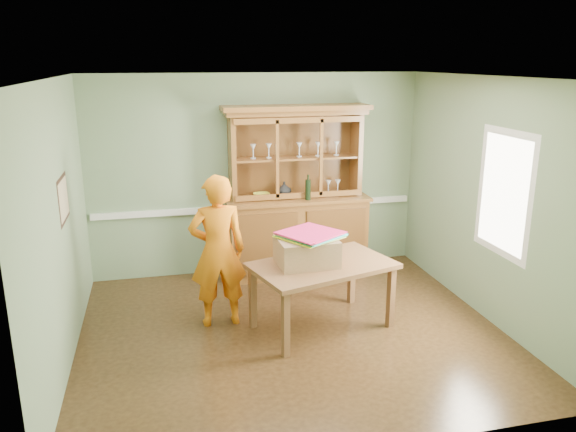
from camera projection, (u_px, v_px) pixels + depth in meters
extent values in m
plane|color=#4F3419|center=(292.00, 332.00, 6.12)|extent=(4.50, 4.50, 0.00)
plane|color=white|center=(293.00, 77.00, 5.39)|extent=(4.50, 4.50, 0.00)
plane|color=gray|center=(257.00, 175.00, 7.63)|extent=(4.50, 0.00, 4.50)
plane|color=gray|center=(59.00, 227.00, 5.25)|extent=(0.00, 4.00, 4.00)
plane|color=gray|center=(488.00, 200.00, 6.25)|extent=(0.00, 4.00, 4.00)
plane|color=gray|center=(361.00, 287.00, 3.88)|extent=(4.50, 0.00, 4.50)
cube|color=white|center=(258.00, 207.00, 7.72)|extent=(4.41, 0.05, 0.08)
cube|color=black|center=(64.00, 199.00, 5.48)|extent=(0.03, 0.60, 0.46)
cube|color=#BCB389|center=(64.00, 199.00, 5.49)|extent=(0.01, 0.52, 0.38)
cube|color=white|center=(504.00, 193.00, 5.93)|extent=(0.03, 0.96, 1.36)
cube|color=white|center=(503.00, 194.00, 5.92)|extent=(0.01, 0.80, 1.20)
cube|color=brown|center=(297.00, 237.00, 7.69)|extent=(1.87, 0.57, 1.04)
cube|color=brown|center=(297.00, 199.00, 7.54)|extent=(1.93, 0.63, 0.04)
cube|color=brown|center=(292.00, 154.00, 7.64)|extent=(1.76, 0.04, 1.09)
cube|color=brown|center=(232.00, 158.00, 7.29)|extent=(0.06, 0.39, 1.09)
cube|color=brown|center=(356.00, 153.00, 7.66)|extent=(0.06, 0.39, 1.09)
cube|color=brown|center=(296.00, 112.00, 7.32)|extent=(1.87, 0.46, 0.06)
cube|color=brown|center=(296.00, 107.00, 7.28)|extent=(1.95, 0.50, 0.06)
cube|color=brown|center=(295.00, 158.00, 7.48)|extent=(1.64, 0.34, 0.03)
imported|color=#B2B2B7|center=(284.00, 189.00, 7.56)|extent=(0.19, 0.19, 0.20)
imported|color=gold|center=(262.00, 195.00, 7.51)|extent=(0.22, 0.22, 0.05)
cylinder|color=black|center=(308.00, 187.00, 7.35)|extent=(0.07, 0.07, 0.33)
cube|color=brown|center=(322.00, 266.00, 6.05)|extent=(1.68, 1.27, 0.05)
cube|color=brown|center=(286.00, 324.00, 5.53)|extent=(0.09, 0.09, 0.69)
cube|color=brown|center=(253.00, 298.00, 6.15)|extent=(0.09, 0.09, 0.69)
cube|color=brown|center=(391.00, 297.00, 6.16)|extent=(0.09, 0.09, 0.69)
cube|color=brown|center=(352.00, 275.00, 6.78)|extent=(0.09, 0.09, 0.69)
cube|color=#A37354|center=(307.00, 251.00, 5.99)|extent=(0.64, 0.52, 0.29)
cube|color=#DED469|center=(310.00, 237.00, 5.98)|extent=(0.75, 0.75, 0.01)
cube|color=#C6E81D|center=(310.00, 236.00, 5.98)|extent=(0.75, 0.75, 0.01)
cube|color=#32AD6E|center=(310.00, 236.00, 5.97)|extent=(0.75, 0.75, 0.01)
cube|color=#30CFE4|center=(310.00, 235.00, 5.97)|extent=(0.75, 0.75, 0.01)
cube|color=#DE697B|center=(310.00, 234.00, 5.97)|extent=(0.75, 0.75, 0.01)
cube|color=#E32262|center=(310.00, 233.00, 5.97)|extent=(0.75, 0.75, 0.01)
cube|color=#E82365|center=(310.00, 232.00, 5.96)|extent=(0.75, 0.75, 0.01)
imported|color=orange|center=(218.00, 251.00, 6.10)|extent=(0.63, 0.43, 1.71)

